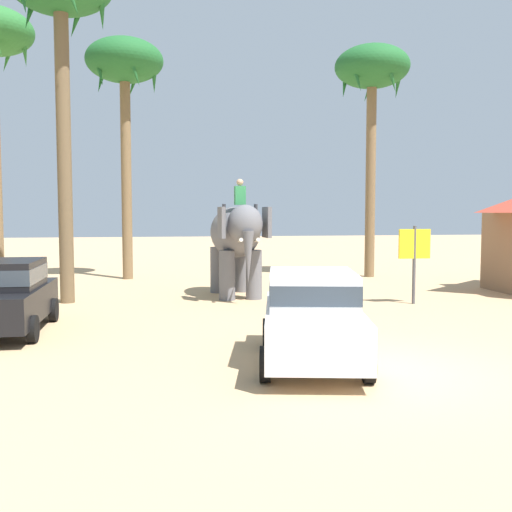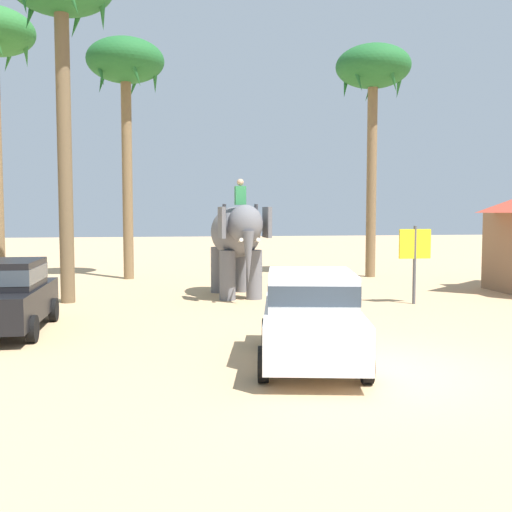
{
  "view_description": "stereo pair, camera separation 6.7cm",
  "coord_description": "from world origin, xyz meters",
  "views": [
    {
      "loc": [
        -3.64,
        -9.73,
        2.79
      ],
      "look_at": [
        -0.94,
        6.21,
        1.6
      ],
      "focal_mm": 41.06,
      "sensor_mm": 36.0,
      "label": 1
    },
    {
      "loc": [
        -3.57,
        -9.75,
        2.79
      ],
      "look_at": [
        -0.94,
        6.21,
        1.6
      ],
      "focal_mm": 41.06,
      "sensor_mm": 36.0,
      "label": 2
    }
  ],
  "objects": [
    {
      "name": "signboard_yellow",
      "position": [
        4.12,
        7.06,
        1.69
      ],
      "size": [
        1.0,
        0.1,
        2.4
      ],
      "color": "#4C4C51",
      "rests_on": "ground"
    },
    {
      "name": "palm_tree_left_of_road",
      "position": [
        -4.89,
        15.54,
        8.72
      ],
      "size": [
        3.2,
        3.2,
        10.0
      ],
      "color": "brown",
      "rests_on": "ground"
    },
    {
      "name": "car_sedan_foreground",
      "position": [
        -0.82,
        0.71,
        0.93
      ],
      "size": [
        2.48,
        4.36,
        1.7
      ],
      "color": "white",
      "rests_on": "ground"
    },
    {
      "name": "car_parked_far_side",
      "position": [
        -7.15,
        4.54,
        0.93
      ],
      "size": [
        1.88,
        4.1,
        1.7
      ],
      "color": "black",
      "rests_on": "ground"
    },
    {
      "name": "ground_plane",
      "position": [
        0.0,
        0.0,
        0.0
      ],
      "size": [
        120.0,
        120.0,
        0.0
      ],
      "primitive_type": "plane",
      "color": "tan"
    },
    {
      "name": "palm_tree_far_back",
      "position": [
        5.53,
        14.64,
        8.68
      ],
      "size": [
        3.2,
        3.2,
        9.95
      ],
      "color": "brown",
      "rests_on": "ground"
    },
    {
      "name": "elephant_with_mahout",
      "position": [
        -1.05,
        9.51,
        1.99
      ],
      "size": [
        1.79,
        3.92,
        3.88
      ],
      "color": "slate",
      "rests_on": "ground"
    }
  ]
}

